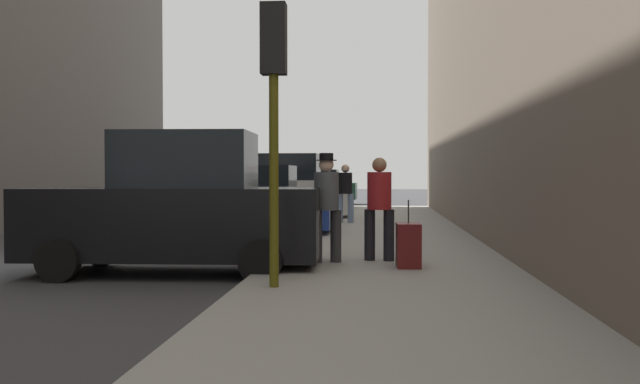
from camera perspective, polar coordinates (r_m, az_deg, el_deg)
The scene contains 13 objects.
ground_plane at distance 13.34m, azimuth -21.33°, elevation -5.48°, with size 120.00×120.00×0.00m, color #38383A.
sidewalk at distance 12.00m, azimuth 5.52°, elevation -5.80°, with size 4.00×40.00×0.15m, color gray.
parked_black_suv at distance 11.49m, azimuth -11.37°, elevation -1.35°, with size 4.66×2.19×2.25m.
parked_blue_sedan at distance 17.57m, azimuth -5.73°, elevation -0.95°, with size 4.22×2.09×1.79m.
parked_white_van at distance 23.87m, azimuth -2.96°, elevation 0.14°, with size 4.63×2.12×2.25m.
parked_gray_coupe at distance 29.93m, azimuth -1.40°, elevation 0.07°, with size 4.24×2.14×1.79m.
parked_dark_green_sedan at distance 36.57m, azimuth -0.29°, elevation 0.33°, with size 4.24×2.14×1.79m.
fire_hydrant at distance 18.04m, azimuth 0.31°, elevation -2.00°, with size 0.42×0.22×0.70m.
traffic_light at distance 9.15m, azimuth -3.72°, elevation 8.78°, with size 0.32×0.32×3.60m.
pedestrian_in_red_jacket at distance 11.83m, azimuth 4.77°, elevation -0.90°, with size 0.52×0.45×1.71m.
pedestrian_in_jeans at distance 20.90m, azimuth 2.04°, elevation 0.15°, with size 0.52×0.44×1.71m.
pedestrian_with_beanie at distance 11.57m, azimuth 0.51°, elevation -0.79°, with size 0.53×0.50×1.78m.
rolling_suitcase at distance 11.10m, azimuth 7.08°, elevation -4.24°, with size 0.38×0.57×1.04m.
Camera 1 is at (5.83, -11.90, 1.60)m, focal length 40.00 mm.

